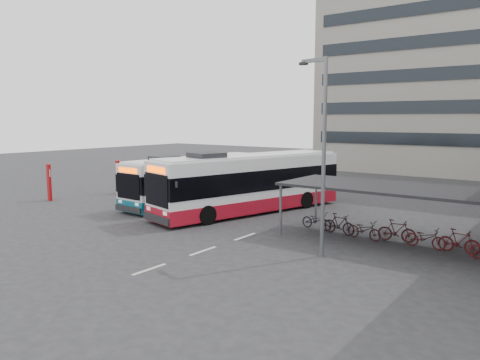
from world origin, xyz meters
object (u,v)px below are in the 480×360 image
Objects in this scene: bus_main at (250,184)px; bus_teal at (196,180)px; pedestrian at (257,197)px; lamp_post at (322,145)px.

bus_teal is (-4.70, 0.50, -0.20)m from bus_main.
bus_teal is at bearing -171.22° from bus_main.
pedestrian is (0.49, -0.00, -0.76)m from bus_main.
bus_teal is 1.41× the size of lamp_post.
bus_main is 4.73m from bus_teal.
bus_main is 1.15× the size of bus_teal.
bus_main is 9.79m from lamp_post.
bus_main is 6.71× the size of pedestrian.
bus_main reaches higher than pedestrian.
bus_main is at bearing -3.07° from bus_teal.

